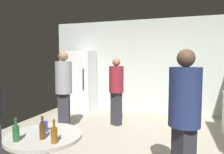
# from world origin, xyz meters

# --- Properties ---
(ground_plane) EXTENTS (5.20, 5.20, 0.10)m
(ground_plane) POSITION_xyz_m (0.00, 0.00, -0.05)
(ground_plane) COLOR #B2A893
(wall_back) EXTENTS (5.32, 0.06, 2.70)m
(wall_back) POSITION_xyz_m (0.00, 2.63, 1.35)
(wall_back) COLOR beige
(wall_back) RESTS_ON ground_plane
(refrigerator) EXTENTS (0.70, 0.68, 1.80)m
(refrigerator) POSITION_xyz_m (-1.66, 2.20, 0.90)
(refrigerator) COLOR white
(refrigerator) RESTS_ON ground_plane
(foreground_table) EXTENTS (0.80, 0.80, 0.73)m
(foreground_table) POSITION_xyz_m (-0.29, -1.55, 0.63)
(foreground_table) COLOR beige
(foreground_table) RESTS_ON ground_plane
(beer_bottle_amber) EXTENTS (0.06, 0.06, 0.23)m
(beer_bottle_amber) POSITION_xyz_m (-0.06, -1.72, 0.82)
(beer_bottle_amber) COLOR #8C5919
(beer_bottle_amber) RESTS_ON foreground_table
(beer_bottle_brown) EXTENTS (0.06, 0.06, 0.23)m
(beer_bottle_brown) POSITION_xyz_m (-0.23, -1.65, 0.82)
(beer_bottle_brown) COLOR #593314
(beer_bottle_brown) RESTS_ON foreground_table
(beer_bottle_green) EXTENTS (0.06, 0.06, 0.23)m
(beer_bottle_green) POSITION_xyz_m (-0.44, -1.79, 0.82)
(beer_bottle_green) COLOR #26662D
(beer_bottle_green) RESTS_ON foreground_table
(plastic_cup_blue) EXTENTS (0.08, 0.08, 0.11)m
(plastic_cup_blue) POSITION_xyz_m (-0.35, -1.47, 0.79)
(plastic_cup_blue) COLOR blue
(plastic_cup_blue) RESTS_ON foreground_table
(person_in_navy_shirt) EXTENTS (0.47, 0.47, 1.64)m
(person_in_navy_shirt) POSITION_xyz_m (1.13, -1.04, 0.96)
(person_in_navy_shirt) COLOR #2D2D38
(person_in_navy_shirt) RESTS_ON ground_plane
(person_in_maroon_shirt) EXTENTS (0.45, 0.45, 1.57)m
(person_in_maroon_shirt) POSITION_xyz_m (-0.29, 1.20, 0.92)
(person_in_maroon_shirt) COLOR #2D2D38
(person_in_maroon_shirt) RESTS_ON ground_plane
(person_in_gray_shirt) EXTENTS (0.42, 0.42, 1.71)m
(person_in_gray_shirt) POSITION_xyz_m (-1.18, 0.36, 1.00)
(person_in_gray_shirt) COLOR #2D2D38
(person_in_gray_shirt) RESTS_ON ground_plane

